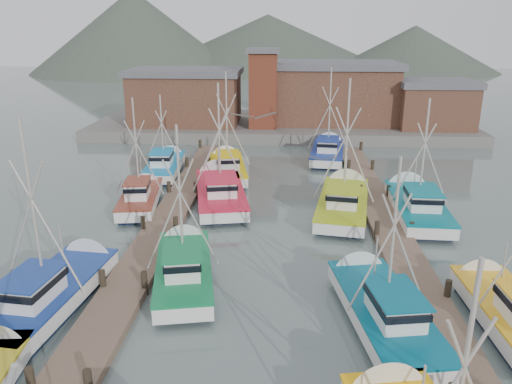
# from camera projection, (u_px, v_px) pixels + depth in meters

# --- Properties ---
(ground) EXTENTS (260.00, 260.00, 0.00)m
(ground) POSITION_uv_depth(u_px,v_px,m) (273.00, 278.00, 25.20)
(ground) COLOR #4F5E5B
(ground) RESTS_ON ground
(dock_left) EXTENTS (2.30, 46.00, 1.50)m
(dock_left) POSITION_uv_depth(u_px,v_px,m) (156.00, 238.00, 29.34)
(dock_left) COLOR brown
(dock_left) RESTS_ON ground
(dock_right) EXTENTS (2.30, 46.00, 1.50)m
(dock_right) POSITION_uv_depth(u_px,v_px,m) (397.00, 244.00, 28.57)
(dock_right) COLOR brown
(dock_right) RESTS_ON ground
(quay) EXTENTS (44.00, 16.00, 1.20)m
(quay) POSITION_uv_depth(u_px,v_px,m) (281.00, 126.00, 60.02)
(quay) COLOR slate
(quay) RESTS_ON ground
(shed_left) EXTENTS (12.72, 8.48, 6.20)m
(shed_left) POSITION_uv_depth(u_px,v_px,m) (186.00, 96.00, 57.54)
(shed_left) COLOR brown
(shed_left) RESTS_ON quay
(shed_center) EXTENTS (14.84, 9.54, 6.90)m
(shed_center) POSITION_uv_depth(u_px,v_px,m) (333.00, 92.00, 58.38)
(shed_center) COLOR brown
(shed_center) RESTS_ON quay
(shed_right) EXTENTS (8.48, 6.36, 5.20)m
(shed_right) POSITION_uv_depth(u_px,v_px,m) (435.00, 104.00, 55.21)
(shed_right) COLOR brown
(shed_right) RESTS_ON quay
(lookout_tower) EXTENTS (3.60, 3.60, 8.50)m
(lookout_tower) POSITION_uv_depth(u_px,v_px,m) (263.00, 88.00, 54.76)
(lookout_tower) COLOR maroon
(lookout_tower) RESTS_ON quay
(distant_hills) EXTENTS (175.00, 140.00, 42.00)m
(distant_hills) POSITION_uv_depth(u_px,v_px,m) (239.00, 70.00, 141.90)
(distant_hills) COLOR #475345
(distant_hills) RESTS_ON ground
(boat_4) EXTENTS (4.09, 8.80, 8.65)m
(boat_4) POSITION_uv_depth(u_px,v_px,m) (184.00, 267.00, 24.88)
(boat_4) COLOR #0F1B35
(boat_4) RESTS_ON ground
(boat_5) EXTENTS (4.13, 9.22, 8.25)m
(boat_5) POSITION_uv_depth(u_px,v_px,m) (380.00, 307.00, 21.32)
(boat_5) COLOR #0F1B35
(boat_5) RESTS_ON ground
(boat_6) EXTENTS (3.86, 9.30, 9.46)m
(boat_6) POSITION_uv_depth(u_px,v_px,m) (55.00, 290.00, 22.67)
(boat_6) COLOR #0F1B35
(boat_6) RESTS_ON ground
(boat_7) EXTENTS (3.36, 8.24, 8.31)m
(boat_7) POSITION_uv_depth(u_px,v_px,m) (507.00, 311.00, 21.06)
(boat_7) COLOR #0F1B35
(boat_7) RESTS_ON ground
(boat_8) EXTENTS (4.99, 10.69, 9.45)m
(boat_8) POSITION_uv_depth(u_px,v_px,m) (220.00, 191.00, 36.27)
(boat_8) COLOR #0F1B35
(boat_8) RESTS_ON ground
(boat_9) EXTENTS (4.64, 10.31, 9.92)m
(boat_9) POSITION_uv_depth(u_px,v_px,m) (344.00, 201.00, 34.13)
(boat_9) COLOR #0F1B35
(boat_9) RESTS_ON ground
(boat_10) EXTENTS (3.33, 7.90, 8.23)m
(boat_10) POSITION_uv_depth(u_px,v_px,m) (141.00, 197.00, 35.00)
(boat_10) COLOR #0F1B35
(boat_10) RESTS_ON ground
(boat_11) EXTENTS (3.64, 9.74, 8.74)m
(boat_11) POSITION_uv_depth(u_px,v_px,m) (416.00, 204.00, 33.58)
(boat_11) COLOR #0F1B35
(boat_11) RESTS_ON ground
(boat_12) EXTENTS (4.12, 9.24, 9.41)m
(boat_12) POSITION_uv_depth(u_px,v_px,m) (227.00, 167.00, 42.24)
(boat_12) COLOR #0F1B35
(boat_12) RESTS_ON ground
(boat_13) EXTENTS (3.92, 9.47, 9.34)m
(boat_13) POSITION_uv_depth(u_px,v_px,m) (328.00, 151.00, 47.57)
(boat_13) COLOR #0F1B35
(boat_13) RESTS_ON ground
(boat_14) EXTENTS (3.15, 8.53, 7.43)m
(boat_14) POSITION_uv_depth(u_px,v_px,m) (165.00, 165.00, 42.86)
(boat_14) COLOR #0F1B35
(boat_14) RESTS_ON ground
(gull_near) EXTENTS (1.54, 0.66, 0.24)m
(gull_near) POSITION_uv_depth(u_px,v_px,m) (253.00, 116.00, 15.98)
(gull_near) COLOR gray
(gull_near) RESTS_ON ground
(gull_far) EXTENTS (1.55, 0.65, 0.24)m
(gull_far) POSITION_uv_depth(u_px,v_px,m) (323.00, 159.00, 25.35)
(gull_far) COLOR gray
(gull_far) RESTS_ON ground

